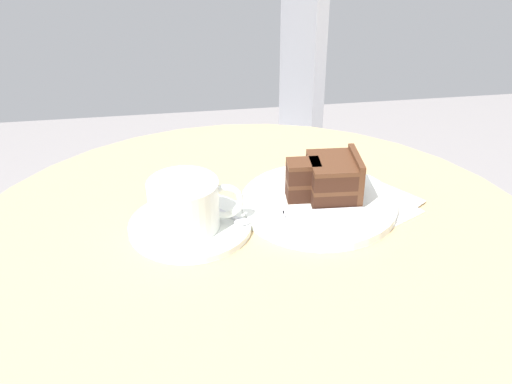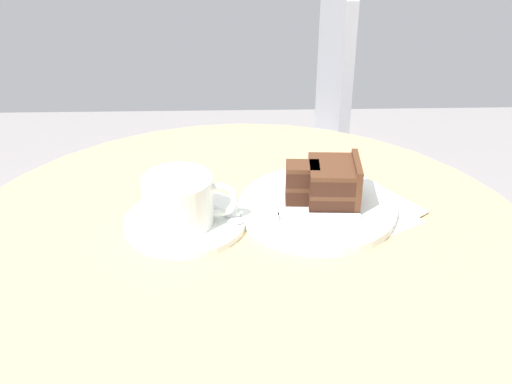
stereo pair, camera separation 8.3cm
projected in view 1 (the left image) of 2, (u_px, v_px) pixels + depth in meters
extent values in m
cylinder|color=tan|center=(255.00, 269.00, 0.78)|extent=(0.78, 0.78, 0.03)
cylinder|color=silver|center=(190.00, 226.00, 0.83)|extent=(0.16, 0.16, 0.01)
cylinder|color=silver|center=(184.00, 205.00, 0.80)|extent=(0.09, 0.09, 0.06)
cylinder|color=beige|center=(182.00, 183.00, 0.79)|extent=(0.08, 0.08, 0.00)
torus|color=silver|center=(225.00, 202.00, 0.81)|extent=(0.05, 0.01, 0.05)
cube|color=silver|center=(213.00, 208.00, 0.85)|extent=(0.06, 0.07, 0.00)
ellipsoid|color=silver|center=(242.00, 222.00, 0.82)|extent=(0.02, 0.02, 0.00)
cylinder|color=silver|center=(318.00, 204.00, 0.87)|extent=(0.21, 0.21, 0.01)
cube|color=#381E14|center=(333.00, 190.00, 0.87)|extent=(0.07, 0.08, 0.02)
cube|color=#381E14|center=(303.00, 191.00, 0.87)|extent=(0.05, 0.03, 0.02)
cube|color=#4C2B19|center=(334.00, 181.00, 0.87)|extent=(0.07, 0.08, 0.01)
cube|color=#4C2B19|center=(303.00, 182.00, 0.86)|extent=(0.05, 0.03, 0.01)
cube|color=#381E14|center=(334.00, 172.00, 0.86)|extent=(0.07, 0.08, 0.02)
cube|color=#381E14|center=(303.00, 173.00, 0.85)|extent=(0.05, 0.03, 0.02)
cube|color=#4C2B19|center=(335.00, 162.00, 0.85)|extent=(0.07, 0.08, 0.01)
cube|color=#4C2B19|center=(304.00, 164.00, 0.85)|extent=(0.05, 0.03, 0.01)
cube|color=#4C2B19|center=(355.00, 176.00, 0.86)|extent=(0.01, 0.07, 0.06)
cube|color=silver|center=(323.00, 212.00, 0.84)|extent=(0.11, 0.01, 0.00)
cube|color=silver|center=(271.00, 214.00, 0.83)|extent=(0.04, 0.02, 0.00)
cube|color=silver|center=(352.00, 207.00, 0.87)|extent=(0.19, 0.19, 0.00)
cube|color=silver|center=(361.00, 202.00, 0.88)|extent=(0.18, 0.18, 0.00)
cylinder|color=#9E9EA3|center=(165.00, 218.00, 1.81)|extent=(0.02, 0.02, 0.46)
cylinder|color=#9E9EA3|center=(170.00, 290.00, 1.53)|extent=(0.02, 0.02, 0.46)
cylinder|color=#9E9EA3|center=(278.00, 209.00, 1.85)|extent=(0.02, 0.02, 0.46)
cylinder|color=#9E9EA3|center=(302.00, 277.00, 1.58)|extent=(0.02, 0.02, 0.46)
cube|color=#9E9EA3|center=(227.00, 166.00, 1.57)|extent=(0.38, 0.38, 0.02)
cube|color=#9E9EA3|center=(300.00, 74.00, 1.48)|extent=(0.03, 0.36, 0.43)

